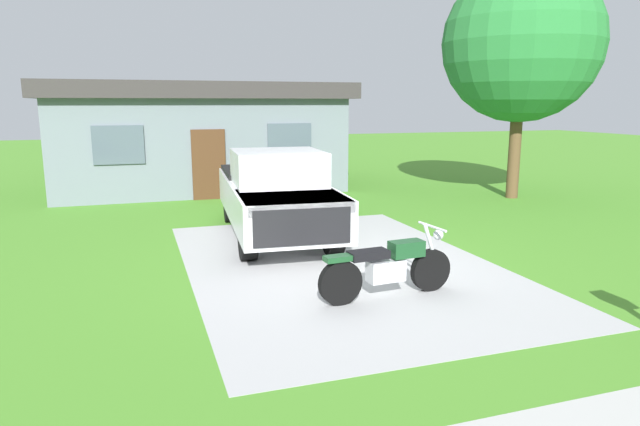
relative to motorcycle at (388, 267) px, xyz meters
The scene contains 6 objects.
ground_plane 1.88m from the motorcycle, 92.54° to the left, with size 80.00×80.00×0.00m, color #4D8F2B.
driveway_pad 1.88m from the motorcycle, 92.54° to the left, with size 5.35×7.96×0.01m, color #B0B0B0.
motorcycle is the anchor object (origin of this frame).
pickup_truck 4.52m from the motorcycle, 98.05° to the left, with size 2.43×5.76×1.90m.
shade_tree 11.02m from the motorcycle, 42.88° to the left, with size 4.61×4.61×6.90m.
neighbor_house 12.30m from the motorcycle, 96.43° to the left, with size 9.60×5.60×3.50m.
Camera 1 is at (-3.42, -9.07, 2.88)m, focal length 31.32 mm.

